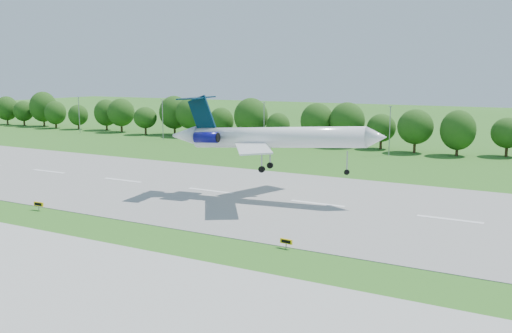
# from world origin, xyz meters

# --- Properties ---
(ground) EXTENTS (600.00, 600.00, 0.00)m
(ground) POSITION_xyz_m (0.00, 0.00, 0.00)
(ground) COLOR #265A17
(ground) RESTS_ON ground
(runway) EXTENTS (400.00, 45.00, 0.08)m
(runway) POSITION_xyz_m (0.00, 25.00, 0.04)
(runway) COLOR gray
(runway) RESTS_ON ground
(tree_line) EXTENTS (288.40, 8.40, 10.40)m
(tree_line) POSITION_xyz_m (0.00, 92.00, 6.19)
(tree_line) COLOR #382314
(tree_line) RESTS_ON ground
(light_poles) EXTENTS (175.90, 0.25, 12.19)m
(light_poles) POSITION_xyz_m (-2.50, 82.00, 6.34)
(light_poles) COLOR gray
(light_poles) RESTS_ON ground
(airliner) EXTENTS (36.06, 26.00, 12.04)m
(airliner) POSITION_xyz_m (11.12, 24.72, 10.16)
(airliner) COLOR white
(airliner) RESTS_ON ground
(taxi_sign_centre) EXTENTS (1.81, 0.31, 1.26)m
(taxi_sign_centre) POSITION_xyz_m (-14.81, 1.02, 0.93)
(taxi_sign_centre) COLOR gray
(taxi_sign_centre) RESTS_ON ground
(taxi_sign_right) EXTENTS (1.63, 0.35, 1.14)m
(taxi_sign_right) POSITION_xyz_m (25.69, 2.18, 0.84)
(taxi_sign_right) COLOR gray
(taxi_sign_right) RESTS_ON ground
(service_vehicle_a) EXTENTS (3.54, 2.27, 1.10)m
(service_vehicle_a) POSITION_xyz_m (-29.58, 80.47, 0.55)
(service_vehicle_a) COLOR silver
(service_vehicle_a) RESTS_ON ground
(service_vehicle_b) EXTENTS (4.10, 2.61, 1.30)m
(service_vehicle_b) POSITION_xyz_m (-24.58, 83.91, 0.65)
(service_vehicle_b) COLOR white
(service_vehicle_b) RESTS_ON ground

